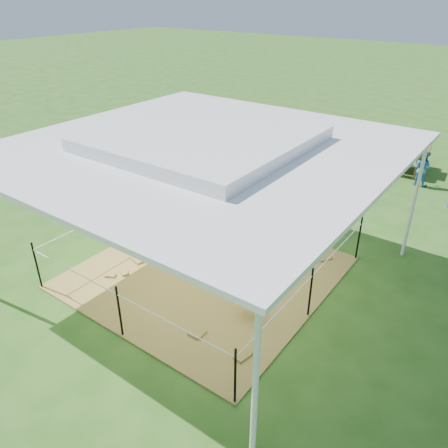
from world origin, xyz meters
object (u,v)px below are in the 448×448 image
Objects in this scene: straw_bale at (171,235)px; distant_person at (421,168)px; green_bottle at (139,239)px; picnic_table_near at (395,156)px; foal at (249,302)px; woman at (173,209)px; pony at (216,250)px.

straw_bale is 7.61m from distant_person.
green_bottle is 0.12× the size of picnic_table_near.
distant_person is at bearing 71.14° from foal.
distant_person is (4.13, 7.16, 0.37)m from green_bottle.
woman is 4.32× the size of green_bottle.
green_bottle is at bearing 156.87° from foal.
distant_person is at bearing 169.37° from woman.
green_bottle is 8.67m from picnic_table_near.
woman is 1.38m from pony.
woman reaches higher than straw_bale.
pony is (1.30, -0.21, -0.44)m from woman.
distant_person is at bearing -33.43° from pony.
foal is (2.65, -1.05, -0.58)m from woman.
pony reaches higher than green_bottle.
green_bottle is at bearing 64.54° from distant_person.
picnic_table_near is (1.18, 7.84, -0.06)m from pony.
pony reaches higher than picnic_table_near.
foal is (3.30, -0.60, 0.17)m from green_bottle.
foal is at bearing -93.99° from picnic_table_near.
woman is at bearing 34.70° from green_bottle.
straw_bale is 0.83× the size of pony.
pony is 0.53× the size of picnic_table_near.
straw_bale is 0.71m from green_bottle.
straw_bale reaches higher than green_bottle.
pony is (1.95, 0.24, 0.31)m from green_bottle.
straw_bale is 1.43m from pony.
green_bottle is (-0.65, -0.45, -0.75)m from woman.
distant_person reaches higher than straw_bale.
woman reaches higher than foal.
picnic_table_near is (-0.17, 8.69, 0.08)m from foal.
woman is at bearing 67.11° from distant_person.
green_bottle is at bearing -38.51° from woman.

